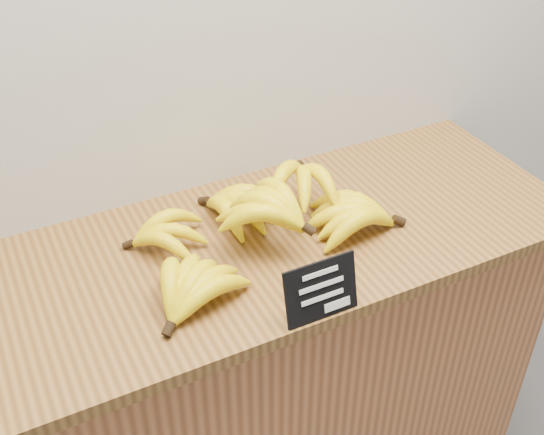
{
  "coord_description": "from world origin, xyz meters",
  "views": [
    {
      "loc": [
        -0.65,
        1.72,
        1.82
      ],
      "look_at": [
        -0.16,
        2.7,
        1.02
      ],
      "focal_mm": 45.0,
      "sensor_mm": 36.0,
      "label": 1
    }
  ],
  "objects": [
    {
      "name": "counter",
      "position": [
        -0.16,
        2.75,
        0.45
      ],
      "size": [
        1.29,
        0.5,
        0.9
      ],
      "primitive_type": "cube",
      "color": "#AA6536",
      "rests_on": "ground"
    },
    {
      "name": "counter_top",
      "position": [
        -0.16,
        2.75,
        0.92
      ],
      "size": [
        1.39,
        0.54,
        0.03
      ],
      "primitive_type": "cube",
      "color": "brown",
      "rests_on": "counter"
    },
    {
      "name": "chalkboard_sign",
      "position": [
        -0.16,
        2.5,
        0.99
      ],
      "size": [
        0.14,
        0.03,
        0.11
      ],
      "primitive_type": "cube",
      "rotation": [
        -0.25,
        0.0,
        0.0
      ],
      "color": "black",
      "rests_on": "counter_top"
    },
    {
      "name": "banana_pile",
      "position": [
        -0.16,
        2.74,
        0.98
      ],
      "size": [
        0.6,
        0.39,
        0.13
      ],
      "color": "yellow",
      "rests_on": "counter_top"
    }
  ]
}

